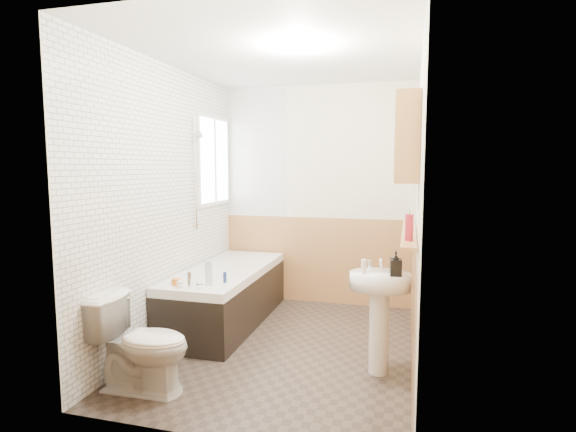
# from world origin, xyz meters

# --- Properties ---
(floor) EXTENTS (2.80, 2.80, 0.00)m
(floor) POSITION_xyz_m (0.00, 0.00, 0.00)
(floor) COLOR #302722
(floor) RESTS_ON ground
(ceiling) EXTENTS (2.80, 2.80, 0.00)m
(ceiling) POSITION_xyz_m (0.00, 0.00, 2.50)
(ceiling) COLOR white
(ceiling) RESTS_ON ground
(wall_back) EXTENTS (2.20, 0.02, 2.50)m
(wall_back) POSITION_xyz_m (0.00, 1.41, 1.25)
(wall_back) COLOR #ECE4C3
(wall_back) RESTS_ON ground
(wall_front) EXTENTS (2.20, 0.02, 2.50)m
(wall_front) POSITION_xyz_m (0.00, -1.41, 1.25)
(wall_front) COLOR #ECE4C3
(wall_front) RESTS_ON ground
(wall_left) EXTENTS (0.02, 2.80, 2.50)m
(wall_left) POSITION_xyz_m (-1.11, 0.00, 1.25)
(wall_left) COLOR #ECE4C3
(wall_left) RESTS_ON ground
(wall_right) EXTENTS (0.02, 2.80, 2.50)m
(wall_right) POSITION_xyz_m (1.11, 0.00, 1.25)
(wall_right) COLOR #ECE4C3
(wall_right) RESTS_ON ground
(wainscot_right) EXTENTS (0.01, 2.80, 1.00)m
(wainscot_right) POSITION_xyz_m (1.09, 0.00, 0.50)
(wainscot_right) COLOR #B67F4A
(wainscot_right) RESTS_ON wall_right
(wainscot_front) EXTENTS (2.20, 0.01, 1.00)m
(wainscot_front) POSITION_xyz_m (0.00, -1.39, 0.50)
(wainscot_front) COLOR #B67F4A
(wainscot_front) RESTS_ON wall_front
(wainscot_back) EXTENTS (2.20, 0.01, 1.00)m
(wainscot_back) POSITION_xyz_m (0.00, 1.39, 0.50)
(wainscot_back) COLOR #B67F4A
(wainscot_back) RESTS_ON wall_back
(tile_cladding_left) EXTENTS (0.01, 2.80, 2.50)m
(tile_cladding_left) POSITION_xyz_m (-1.09, 0.00, 1.25)
(tile_cladding_left) COLOR white
(tile_cladding_left) RESTS_ON wall_left
(tile_return_back) EXTENTS (0.75, 0.01, 1.50)m
(tile_return_back) POSITION_xyz_m (-0.73, 1.39, 1.75)
(tile_return_back) COLOR white
(tile_return_back) RESTS_ON wall_back
(window) EXTENTS (0.03, 0.79, 0.99)m
(window) POSITION_xyz_m (-1.06, 0.95, 1.65)
(window) COLOR white
(window) RESTS_ON wall_left
(bathtub) EXTENTS (0.70, 1.79, 0.71)m
(bathtub) POSITION_xyz_m (-0.73, 0.46, 0.30)
(bathtub) COLOR black
(bathtub) RESTS_ON floor
(shower_riser) EXTENTS (0.10, 0.08, 1.14)m
(shower_riser) POSITION_xyz_m (-1.04, 0.46, 1.62)
(shower_riser) COLOR silver
(shower_riser) RESTS_ON wall_left
(toilet) EXTENTS (0.71, 0.41, 0.68)m
(toilet) POSITION_xyz_m (-0.76, -1.00, 0.34)
(toilet) COLOR white
(toilet) RESTS_ON floor
(sink) EXTENTS (0.46, 0.37, 0.89)m
(sink) POSITION_xyz_m (0.84, -0.29, 0.56)
(sink) COLOR white
(sink) RESTS_ON floor
(pine_shelf) EXTENTS (0.10, 1.47, 0.03)m
(pine_shelf) POSITION_xyz_m (1.04, -0.19, 1.09)
(pine_shelf) COLOR #B67F4A
(pine_shelf) RESTS_ON wall_right
(medicine_cabinet) EXTENTS (0.17, 0.68, 0.62)m
(medicine_cabinet) POSITION_xyz_m (1.01, -0.26, 1.78)
(medicine_cabinet) COLOR #B67F4A
(medicine_cabinet) RESTS_ON wall_right
(foam_can) EXTENTS (0.06, 0.06, 0.17)m
(foam_can) POSITION_xyz_m (1.04, -0.66, 1.19)
(foam_can) COLOR maroon
(foam_can) RESTS_ON pine_shelf
(green_bottle) EXTENTS (0.05, 0.05, 0.20)m
(green_bottle) POSITION_xyz_m (1.04, -0.50, 1.20)
(green_bottle) COLOR #388447
(green_bottle) RESTS_ON pine_shelf
(black_jar) EXTENTS (0.07, 0.07, 0.04)m
(black_jar) POSITION_xyz_m (1.04, 0.28, 1.12)
(black_jar) COLOR #19339E
(black_jar) RESTS_ON pine_shelf
(soap_bottle) EXTENTS (0.11, 0.20, 0.09)m
(soap_bottle) POSITION_xyz_m (0.95, -0.34, 0.83)
(soap_bottle) COLOR black
(soap_bottle) RESTS_ON sink
(clear_bottle) EXTENTS (0.05, 0.05, 0.10)m
(clear_bottle) POSITION_xyz_m (0.72, -0.32, 0.84)
(clear_bottle) COLOR silver
(clear_bottle) RESTS_ON sink
(blue_gel) EXTENTS (0.06, 0.04, 0.22)m
(blue_gel) POSITION_xyz_m (-0.61, -0.21, 0.68)
(blue_gel) COLOR silver
(blue_gel) RESTS_ON bathtub
(cream_jar) EXTENTS (0.11, 0.11, 0.05)m
(cream_jar) POSITION_xyz_m (-0.89, -0.25, 0.59)
(cream_jar) COLOR orange
(cream_jar) RESTS_ON bathtub
(orange_bottle) EXTENTS (0.03, 0.03, 0.09)m
(orange_bottle) POSITION_xyz_m (-0.52, -0.08, 0.61)
(orange_bottle) COLOR navy
(orange_bottle) RESTS_ON bathtub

